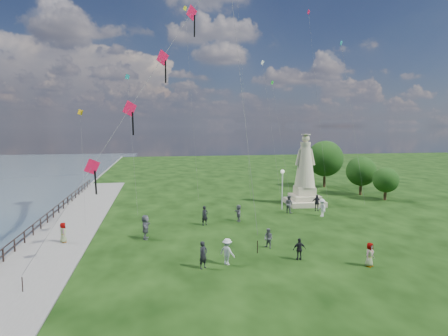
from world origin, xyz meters
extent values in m
cube|color=slate|center=(-16.50, 10.00, -0.20)|extent=(0.30, 160.00, 0.60)
cube|color=slate|center=(-14.00, 8.00, 0.05)|extent=(5.00, 60.00, 0.10)
cylinder|color=black|center=(-16.30, 4.00, 0.50)|extent=(0.11, 0.11, 1.00)
cylinder|color=black|center=(-16.30, 6.00, 0.50)|extent=(0.11, 0.11, 1.00)
cylinder|color=black|center=(-16.30, 8.00, 0.50)|extent=(0.11, 0.11, 1.00)
cylinder|color=black|center=(-16.30, 10.00, 0.50)|extent=(0.11, 0.11, 1.00)
cylinder|color=black|center=(-16.30, 12.00, 0.50)|extent=(0.11, 0.11, 1.00)
cylinder|color=black|center=(-16.30, 14.00, 0.50)|extent=(0.11, 0.11, 1.00)
cylinder|color=black|center=(-16.30, 16.00, 0.50)|extent=(0.11, 0.11, 1.00)
cylinder|color=black|center=(-16.30, 18.00, 0.50)|extent=(0.11, 0.11, 1.00)
cylinder|color=black|center=(-16.30, 20.00, 0.50)|extent=(0.11, 0.11, 1.00)
cylinder|color=black|center=(-16.30, 22.00, 0.50)|extent=(0.11, 0.11, 1.00)
cylinder|color=black|center=(-16.30, 24.00, 0.50)|extent=(0.11, 0.11, 1.00)
cylinder|color=black|center=(-16.30, 26.00, 0.50)|extent=(0.11, 0.11, 1.00)
cylinder|color=black|center=(-16.30, 28.00, 0.50)|extent=(0.11, 0.11, 1.00)
cylinder|color=black|center=(-16.30, 30.00, 0.50)|extent=(0.11, 0.11, 1.00)
cylinder|color=black|center=(-16.30, 32.00, 0.50)|extent=(0.11, 0.11, 1.00)
cylinder|color=black|center=(-16.30, 34.00, 0.50)|extent=(0.11, 0.11, 1.00)
cylinder|color=black|center=(-16.30, 36.00, 0.50)|extent=(0.11, 0.11, 1.00)
cube|color=black|center=(-16.30, 10.00, 0.98)|extent=(0.06, 52.00, 0.06)
cube|color=black|center=(-16.30, 10.00, 0.55)|extent=(0.06, 52.00, 0.06)
cube|color=#C6B996|center=(10.07, 17.99, 0.28)|extent=(4.12, 4.12, 0.56)
cube|color=#C6B996|center=(10.07, 17.99, 0.84)|extent=(3.14, 3.14, 0.56)
cube|color=#C6B996|center=(10.07, 17.99, 1.59)|extent=(2.16, 2.16, 0.94)
cylinder|color=#C6B996|center=(10.07, 17.99, 6.93)|extent=(1.18, 1.18, 0.37)
sphere|color=#C6B996|center=(10.07, 17.99, 7.51)|extent=(0.86, 0.86, 0.86)
cylinder|color=#C6B996|center=(10.07, 17.99, 7.95)|extent=(1.03, 1.03, 0.09)
cylinder|color=silver|center=(6.76, 16.09, 1.98)|extent=(0.12, 0.12, 3.96)
sphere|color=white|center=(6.76, 16.09, 4.08)|extent=(0.40, 0.40, 0.40)
cylinder|color=#382314|center=(19.56, 22.42, 0.95)|extent=(0.36, 0.36, 1.91)
sphere|color=#0F390F|center=(19.56, 22.42, 3.10)|extent=(3.82, 3.82, 3.82)
cylinder|color=#382314|center=(20.67, 18.73, 0.75)|extent=(0.36, 0.36, 1.51)
sphere|color=#0F390F|center=(20.67, 18.73, 2.45)|extent=(3.02, 3.02, 3.02)
cylinder|color=#382314|center=(17.65, 29.02, 1.29)|extent=(0.36, 0.36, 2.59)
sphere|color=#0F390F|center=(17.65, 29.02, 4.20)|extent=(5.17, 5.17, 5.17)
imported|color=black|center=(-3.59, 0.84, 0.87)|extent=(0.76, 0.71, 1.74)
imported|color=#595960|center=(1.56, 3.89, 0.73)|extent=(0.78, 0.84, 1.47)
imported|color=silver|center=(-1.99, 1.23, 0.86)|extent=(1.18, 1.20, 1.71)
imported|color=black|center=(2.89, 1.20, 0.74)|extent=(0.87, 0.45, 1.48)
imported|color=#595960|center=(6.84, -0.68, 0.77)|extent=(0.89, 0.78, 1.55)
imported|color=#595960|center=(-7.33, 7.77, 0.97)|extent=(0.94, 1.86, 1.94)
imported|color=black|center=(-2.21, 11.08, 0.87)|extent=(0.75, 0.64, 1.75)
imported|color=#595960|center=(6.89, 14.35, 0.92)|extent=(0.97, 1.05, 1.84)
imported|color=silver|center=(9.58, 12.31, 0.88)|extent=(0.77, 1.22, 1.76)
imported|color=black|center=(10.14, 14.77, 0.86)|extent=(1.12, 0.82, 1.72)
imported|color=#595960|center=(-13.45, 7.63, 0.77)|extent=(0.67, 0.85, 1.53)
imported|color=#595960|center=(1.08, 11.91, 0.79)|extent=(0.63, 1.46, 1.58)
cylinder|color=black|center=(-13.50, -1.00, 0.45)|extent=(0.06, 0.06, 0.90)
cube|color=red|center=(-10.14, 1.52, 6.47)|extent=(0.87, 0.64, 1.03)
cube|color=black|center=(-9.96, 1.42, 5.52)|extent=(0.10, 0.28, 1.48)
cube|color=red|center=(-7.98, 3.14, 9.99)|extent=(0.87, 0.64, 1.03)
cube|color=black|center=(-7.80, 3.04, 9.04)|extent=(0.10, 0.28, 1.48)
cube|color=red|center=(-5.82, 4.76, 13.50)|extent=(0.87, 0.64, 1.03)
cube|color=black|center=(-5.64, 4.66, 12.55)|extent=(0.10, 0.28, 1.48)
cube|color=red|center=(-3.66, 6.38, 17.02)|extent=(0.87, 0.64, 1.03)
cube|color=black|center=(-3.48, 6.28, 16.07)|extent=(0.10, 0.28, 1.48)
cylinder|color=black|center=(0.50, 3.00, 0.45)|extent=(0.06, 0.06, 0.90)
cube|color=teal|center=(-9.34, 20.58, 14.16)|extent=(0.51, 0.39, 0.57)
cylinder|color=#595959|center=(-8.84, 18.08, 7.11)|extent=(1.02, 5.02, 14.12)
cube|color=silver|center=(6.27, 22.60, 16.43)|extent=(0.51, 0.39, 0.57)
cylinder|color=#595959|center=(6.77, 20.10, 8.24)|extent=(1.02, 5.02, 16.38)
cube|color=red|center=(13.48, 26.33, 23.69)|extent=(0.51, 0.39, 0.57)
cylinder|color=#595959|center=(13.98, 23.83, 11.87)|extent=(1.02, 5.02, 23.64)
cube|color=yellow|center=(-2.52, 27.58, 23.68)|extent=(0.51, 0.39, 0.57)
cylinder|color=#595959|center=(-2.02, 25.08, 11.86)|extent=(1.02, 5.02, 23.63)
cube|color=green|center=(9.42, 28.73, 14.83)|extent=(0.51, 0.39, 0.57)
cylinder|color=#595959|center=(9.92, 26.23, 7.44)|extent=(1.02, 5.02, 14.78)
cube|color=#F5AE0F|center=(-13.69, 17.36, 10.24)|extent=(0.51, 0.39, 0.57)
cylinder|color=#595959|center=(-13.19, 14.86, 5.14)|extent=(1.02, 5.02, 10.19)
cylinder|color=#595959|center=(4.19, 24.07, 14.75)|extent=(1.02, 5.02, 29.40)
cube|color=teal|center=(15.51, 21.08, 18.74)|extent=(0.51, 0.39, 0.57)
cylinder|color=#595959|center=(16.01, 18.58, 9.39)|extent=(1.02, 5.02, 18.69)
camera|label=1|loc=(-6.27, -21.64, 8.87)|focal=30.00mm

